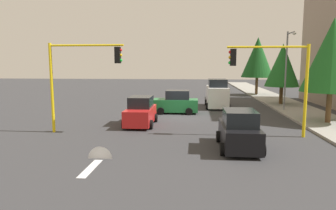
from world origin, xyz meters
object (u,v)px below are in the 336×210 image
(car_red, at_px, (141,112))
(street_lamp_curbside, at_px, (288,62))
(tree_roadside_mid, at_px, (283,65))
(car_black, at_px, (239,131))
(traffic_signal_near_right, at_px, (80,70))
(delivery_van_white, at_px, (217,94))
(car_green, at_px, (176,103))
(traffic_signal_near_left, at_px, (273,72))
(tree_roadside_near, at_px, (332,55))
(tree_roadside_far, at_px, (258,57))

(car_red, bearing_deg, street_lamp_curbside, 120.57)
(car_red, bearing_deg, tree_roadside_mid, 132.10)
(car_black, bearing_deg, traffic_signal_near_right, -107.30)
(delivery_van_white, distance_m, car_black, 14.69)
(traffic_signal_near_right, bearing_deg, delivery_van_white, 142.71)
(traffic_signal_near_right, distance_m, car_green, 10.03)
(traffic_signal_near_left, height_order, tree_roadside_near, tree_roadside_near)
(tree_roadside_mid, bearing_deg, delivery_van_white, -72.13)
(tree_roadside_near, bearing_deg, traffic_signal_near_right, -76.10)
(traffic_signal_near_right, xyz_separation_m, delivery_van_white, (-11.86, 9.03, -2.59))
(traffic_signal_near_left, xyz_separation_m, car_red, (-2.69, -8.15, -2.88))
(car_red, bearing_deg, car_green, 158.17)
(car_green, bearing_deg, car_black, 19.32)
(tree_roadside_mid, height_order, car_red, tree_roadside_mid)
(street_lamp_curbside, relative_size, car_black, 1.75)
(traffic_signal_near_right, relative_size, car_green, 1.43)
(traffic_signal_near_left, height_order, traffic_signal_near_right, traffic_signal_near_right)
(tree_roadside_near, bearing_deg, tree_roadside_mid, -177.14)
(street_lamp_curbside, height_order, car_green, street_lamp_curbside)
(tree_roadside_mid, bearing_deg, street_lamp_curbside, -10.33)
(street_lamp_curbside, distance_m, car_red, 14.03)
(traffic_signal_near_right, distance_m, street_lamp_curbside, 17.71)
(traffic_signal_near_right, relative_size, car_red, 1.36)
(traffic_signal_near_right, bearing_deg, street_lamp_curbside, 122.89)
(tree_roadside_near, height_order, car_black, tree_roadside_near)
(tree_roadside_far, xyz_separation_m, delivery_van_white, (12.14, -6.13, -3.77))
(tree_roadside_near, xyz_separation_m, car_black, (6.83, -7.09, -3.89))
(car_red, xyz_separation_m, car_green, (-5.31, 2.13, -0.00))
(car_black, bearing_deg, car_green, -160.68)
(traffic_signal_near_left, height_order, delivery_van_white, traffic_signal_near_left)
(traffic_signal_near_left, bearing_deg, car_black, -38.27)
(car_green, bearing_deg, tree_roadside_mid, 120.01)
(tree_roadside_far, bearing_deg, tree_roadside_near, 2.86)
(tree_roadside_mid, distance_m, car_green, 12.40)
(street_lamp_curbside, relative_size, car_red, 1.74)
(car_green, relative_size, car_black, 0.95)
(car_red, height_order, car_black, same)
(car_green, bearing_deg, street_lamp_curbside, 99.54)
(traffic_signal_near_left, height_order, tree_roadside_far, tree_roadside_far)
(street_lamp_curbside, relative_size, car_green, 1.84)
(tree_roadside_far, distance_m, tree_roadside_mid, 10.06)
(traffic_signal_near_right, xyz_separation_m, tree_roadside_near, (-4.00, 16.16, 0.92))
(traffic_signal_near_left, xyz_separation_m, tree_roadside_far, (-24.00, 3.86, 1.27))
(tree_roadside_mid, bearing_deg, car_green, -59.99)
(traffic_signal_near_right, bearing_deg, tree_roadside_mid, 131.79)
(street_lamp_curbside, bearing_deg, car_green, -80.46)
(delivery_van_white, relative_size, car_black, 1.20)
(traffic_signal_near_right, distance_m, delivery_van_white, 15.13)
(traffic_signal_near_left, distance_m, street_lamp_curbside, 10.27)
(tree_roadside_mid, relative_size, tree_roadside_near, 0.85)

